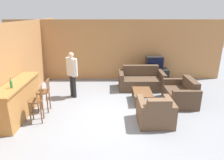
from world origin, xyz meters
The scene contains 14 objects.
ground_plane centered at (0.00, 0.00, 0.00)m, with size 24.00×24.00×0.00m, color gray.
wall_back centered at (0.00, 3.57, 1.30)m, with size 9.40×0.08×2.60m.
wall_left centered at (-3.16, 1.29, 1.30)m, with size 0.08×8.57×2.60m.
bar_counter centered at (-2.83, 0.12, 0.52)m, with size 0.55×2.14×1.02m.
bar_chair_near centered at (-2.22, -0.20, 0.56)m, with size 0.46×0.46×1.00m.
bar_chair_mid centered at (-2.22, 0.43, 0.56)m, with size 0.42×0.42×1.00m.
couch_far centered at (1.00, 2.35, 0.31)m, with size 1.75×0.94×0.86m.
armchair_near centered at (1.00, -0.32, 0.31)m, with size 0.91×0.90×0.84m.
loveseat_right centered at (2.13, 0.99, 0.30)m, with size 0.87×1.31×0.83m.
coffee_table centered at (0.86, 1.07, 0.32)m, with size 0.61×0.95×0.37m.
tv_unit centered at (1.66, 3.15, 0.28)m, with size 1.23×0.54×0.56m.
tv centered at (1.66, 3.15, 0.84)m, with size 0.70×0.43×0.56m.
bottle centered at (-2.76, -0.27, 1.15)m, with size 0.07×0.07×0.27m.
person_by_window centered at (-1.53, 1.51, 0.91)m, with size 0.41×0.39×1.61m.
Camera 1 is at (-0.21, -5.10, 2.87)m, focal length 32.00 mm.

